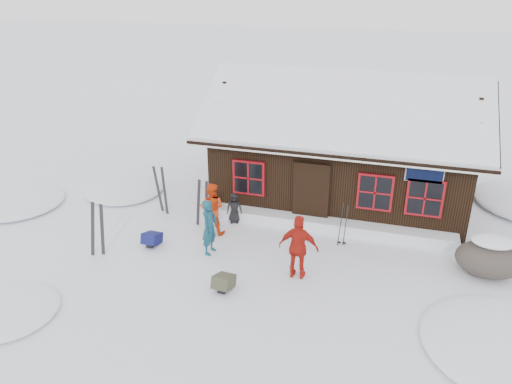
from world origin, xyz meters
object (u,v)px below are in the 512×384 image
at_px(skier_orange_left, 212,209).
at_px(skier_orange_right, 299,247).
at_px(backpack_blue, 152,240).
at_px(backpack_olive, 224,284).
at_px(ski_pair_left, 97,230).
at_px(skier_teal, 210,227).
at_px(skier_crouched, 234,208).
at_px(boulder, 489,258).
at_px(ski_poles, 343,225).

xyz_separation_m(skier_orange_left, skier_orange_right, (3.00, -1.61, 0.07)).
xyz_separation_m(backpack_blue, backpack_olive, (2.75, -1.48, 0.00)).
bearing_deg(backpack_blue, skier_orange_right, -4.80).
relative_size(skier_orange_right, backpack_olive, 3.03).
distance_m(ski_pair_left, backpack_olive, 3.98).
relative_size(ski_pair_left, backpack_olive, 2.88).
height_order(skier_teal, backpack_olive, skier_teal).
distance_m(backpack_blue, backpack_olive, 3.13).
bearing_deg(skier_orange_left, ski_pair_left, 36.68).
height_order(skier_teal, skier_crouched, skier_teal).
bearing_deg(boulder, ski_pair_left, -168.74).
bearing_deg(skier_teal, skier_orange_left, 24.24).
height_order(ski_pair_left, ski_poles, ski_pair_left).
distance_m(skier_orange_left, skier_orange_right, 3.40).
height_order(skier_orange_right, skier_crouched, skier_orange_right).
relative_size(ski_poles, backpack_olive, 2.35).
bearing_deg(skier_teal, ski_pair_left, 115.15).
xyz_separation_m(skier_teal, skier_orange_right, (2.63, -0.50, 0.07)).
bearing_deg(ski_pair_left, ski_poles, 12.66).
bearing_deg(skier_orange_right, skier_orange_left, -27.70).
distance_m(boulder, ski_pair_left, 10.48).
xyz_separation_m(ski_pair_left, ski_poles, (6.41, 2.49, -0.14)).
bearing_deg(boulder, skier_crouched, 172.76).
relative_size(skier_orange_left, ski_poles, 1.19).
bearing_deg(skier_orange_right, boulder, -161.61).
xyz_separation_m(skier_orange_left, boulder, (7.73, -0.08, -0.31)).
distance_m(skier_teal, backpack_olive, 1.98).
relative_size(skier_teal, ski_pair_left, 0.97).
xyz_separation_m(skier_teal, boulder, (7.36, 1.03, -0.31)).
bearing_deg(backpack_blue, skier_orange_left, 41.22).
bearing_deg(skier_orange_left, backpack_olive, 113.34).
bearing_deg(backpack_blue, skier_teal, 3.73).
distance_m(skier_orange_left, backpack_blue, 1.97).
height_order(skier_orange_left, skier_crouched, skier_orange_left).
bearing_deg(skier_teal, backpack_blue, 99.37).
xyz_separation_m(skier_teal, skier_crouched, (0.05, 1.96, -0.31)).
relative_size(skier_orange_right, ski_poles, 1.29).
xyz_separation_m(boulder, ski_pair_left, (-10.27, -2.04, 0.29)).
bearing_deg(boulder, skier_orange_right, -162.11).
bearing_deg(backpack_olive, ski_pair_left, 176.42).
distance_m(ski_poles, backpack_blue, 5.53).
relative_size(skier_teal, backpack_olive, 2.79).
xyz_separation_m(skier_crouched, boulder, (7.32, -0.93, 0.01)).
relative_size(skier_orange_left, ski_pair_left, 0.97).
height_order(skier_teal, backpack_blue, skier_teal).
height_order(ski_poles, backpack_olive, ski_poles).
height_order(skier_orange_right, ski_poles, skier_orange_right).
bearing_deg(skier_crouched, ski_pair_left, -150.71).
distance_m(boulder, ski_poles, 3.89).
distance_m(skier_crouched, boulder, 7.37).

